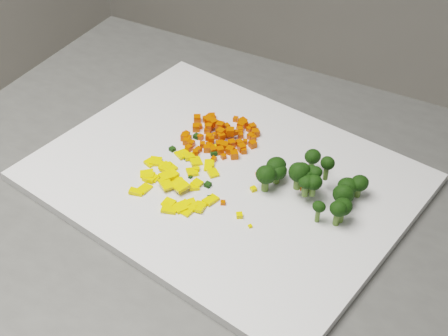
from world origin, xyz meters
The scene contains 152 objects.
cutting_board centered at (-0.36, 0.52, 0.91)m, with size 0.48×0.37×0.01m, color silver.
carrot_pile centered at (-0.40, 0.58, 0.93)m, with size 0.11×0.11×0.03m, color #D13802, non-canonical shape.
pepper_pile centered at (-0.40, 0.47, 0.92)m, with size 0.12×0.12×0.02m, color yellow, non-canonical shape.
broccoli_pile centered at (-0.24, 0.55, 0.94)m, with size 0.13×0.13×0.06m, color black, non-canonical shape.
carrot_cube_0 centered at (-0.41, 0.60, 0.92)m, with size 0.01×0.01×0.01m, color #D13802.
carrot_cube_1 centered at (-0.41, 0.63, 0.92)m, with size 0.01×0.01×0.01m, color #D13802.
carrot_cube_2 centered at (-0.44, 0.59, 0.92)m, with size 0.01×0.01×0.01m, color #D13802.
carrot_cube_3 centered at (-0.40, 0.56, 0.92)m, with size 0.01×0.01×0.01m, color #D13802.
carrot_cube_4 centered at (-0.43, 0.59, 0.92)m, with size 0.01×0.01×0.01m, color #D13802.
carrot_cube_5 centered at (-0.40, 0.60, 0.92)m, with size 0.01×0.01×0.01m, color #D13802.
carrot_cube_6 centered at (-0.44, 0.61, 0.92)m, with size 0.01×0.01×0.01m, color #D13802.
carrot_cube_7 centered at (-0.40, 0.63, 0.92)m, with size 0.01×0.01×0.01m, color #D13802.
carrot_cube_8 centered at (-0.39, 0.57, 0.92)m, with size 0.01×0.01×0.01m, color #D13802.
carrot_cube_9 centered at (-0.39, 0.63, 0.92)m, with size 0.01×0.01×0.01m, color #D13802.
carrot_cube_10 centered at (-0.38, 0.57, 0.92)m, with size 0.01×0.01×0.01m, color #D13802.
carrot_cube_11 centered at (-0.41, 0.56, 0.92)m, with size 0.01×0.01×0.01m, color #D13802.
carrot_cube_12 centered at (-0.37, 0.58, 0.92)m, with size 0.01×0.01×0.01m, color #D13802.
carrot_cube_13 centered at (-0.40, 0.58, 0.92)m, with size 0.01×0.01×0.01m, color #D13802.
carrot_cube_14 centered at (-0.39, 0.59, 0.92)m, with size 0.01×0.01×0.01m, color #D13802.
carrot_cube_15 centered at (-0.40, 0.58, 0.93)m, with size 0.01×0.01×0.01m, color #D13802.
carrot_cube_16 centered at (-0.40, 0.58, 0.92)m, with size 0.01×0.01×0.01m, color #D13802.
carrot_cube_17 centered at (-0.40, 0.58, 0.93)m, with size 0.01×0.01×0.01m, color #D13802.
carrot_cube_18 centered at (-0.38, 0.54, 0.92)m, with size 0.01×0.01×0.01m, color #D13802.
carrot_cube_19 centered at (-0.40, 0.56, 0.92)m, with size 0.01×0.01×0.01m, color #D13802.
carrot_cube_20 centered at (-0.43, 0.60, 0.92)m, with size 0.01×0.01×0.01m, color #D13802.
carrot_cube_21 centered at (-0.41, 0.61, 0.92)m, with size 0.01×0.01×0.01m, color #D13802.
carrot_cube_22 centered at (-0.41, 0.57, 0.92)m, with size 0.01×0.01×0.01m, color #D13802.
carrot_cube_23 centered at (-0.40, 0.60, 0.92)m, with size 0.01×0.01×0.01m, color #D13802.
carrot_cube_24 centered at (-0.36, 0.58, 0.92)m, with size 0.01×0.01×0.01m, color #D13802.
carrot_cube_25 centered at (-0.44, 0.61, 0.92)m, with size 0.01×0.01×0.01m, color #D13802.
carrot_cube_26 centered at (-0.40, 0.55, 0.92)m, with size 0.01×0.01×0.01m, color #D13802.
carrot_cube_27 centered at (-0.43, 0.58, 0.92)m, with size 0.01×0.01×0.01m, color #D13802.
carrot_cube_28 centered at (-0.44, 0.61, 0.92)m, with size 0.01×0.01×0.01m, color #D13802.
carrot_cube_29 centered at (-0.39, 0.63, 0.92)m, with size 0.01×0.01×0.01m, color #D13802.
carrot_cube_30 centered at (-0.41, 0.55, 0.92)m, with size 0.01×0.01×0.01m, color #D13802.
carrot_cube_31 centered at (-0.39, 0.59, 0.93)m, with size 0.01×0.01×0.01m, color #D13802.
carrot_cube_32 centered at (-0.43, 0.55, 0.92)m, with size 0.01×0.01×0.01m, color #D13802.
carrot_cube_33 centered at (-0.45, 0.56, 0.92)m, with size 0.01×0.01×0.01m, color #D13802.
carrot_cube_34 centered at (-0.36, 0.56, 0.92)m, with size 0.01×0.01×0.01m, color #D13802.
carrot_cube_35 centered at (-0.41, 0.54, 0.92)m, with size 0.01×0.01×0.01m, color #D13802.
carrot_cube_36 centered at (-0.41, 0.53, 0.92)m, with size 0.01×0.01×0.01m, color #D13802.
carrot_cube_37 centered at (-0.37, 0.56, 0.92)m, with size 0.01×0.01×0.01m, color #D13802.
carrot_cube_38 centered at (-0.44, 0.61, 0.92)m, with size 0.01×0.01×0.01m, color #D13802.
carrot_cube_39 centered at (-0.44, 0.55, 0.92)m, with size 0.01×0.01×0.01m, color #D13802.
carrot_cube_40 centered at (-0.39, 0.59, 0.93)m, with size 0.01×0.01×0.01m, color #D13802.
carrot_cube_41 centered at (-0.39, 0.55, 0.92)m, with size 0.01×0.01×0.01m, color #D13802.
carrot_cube_42 centered at (-0.38, 0.58, 0.92)m, with size 0.01×0.01×0.01m, color #D13802.
carrot_cube_43 centered at (-0.38, 0.62, 0.92)m, with size 0.01×0.01×0.01m, color #D13802.
carrot_cube_44 centered at (-0.36, 0.57, 0.92)m, with size 0.01×0.01×0.01m, color #D13802.
carrot_cube_45 centered at (-0.45, 0.60, 0.92)m, with size 0.01×0.01×0.01m, color #D13802.
carrot_cube_46 centered at (-0.44, 0.58, 0.92)m, with size 0.01×0.01×0.01m, color #D13802.
carrot_cube_47 centered at (-0.41, 0.59, 0.92)m, with size 0.01×0.01×0.01m, color #D13802.
carrot_cube_48 centered at (-0.40, 0.59, 0.92)m, with size 0.01×0.01×0.01m, color #D13802.
carrot_cube_49 centered at (-0.38, 0.60, 0.92)m, with size 0.01×0.01×0.01m, color #D13802.
carrot_cube_50 centered at (-0.38, 0.59, 0.92)m, with size 0.01×0.01×0.01m, color #D13802.
carrot_cube_51 centered at (-0.42, 0.60, 0.93)m, with size 0.01×0.01×0.01m, color #D13802.
carrot_cube_52 centered at (-0.39, 0.57, 0.92)m, with size 0.01×0.01×0.01m, color #D13802.
carrot_cube_53 centered at (-0.37, 0.55, 0.92)m, with size 0.01×0.01×0.01m, color #D13802.
carrot_cube_54 centered at (-0.37, 0.57, 0.92)m, with size 0.01×0.01×0.01m, color #D13802.
carrot_cube_55 centered at (-0.44, 0.55, 0.92)m, with size 0.01×0.01×0.01m, color #D13802.
carrot_cube_56 centered at (-0.39, 0.62, 0.92)m, with size 0.01×0.01×0.01m, color #D13802.
carrot_cube_57 centered at (-0.41, 0.61, 0.92)m, with size 0.01×0.01×0.01m, color #D13802.
carrot_cube_58 centered at (-0.41, 0.57, 0.92)m, with size 0.01×0.01×0.01m, color #D13802.
carrot_cube_59 centered at (-0.39, 0.61, 0.92)m, with size 0.01×0.01×0.01m, color #D13802.
carrot_cube_60 centered at (-0.43, 0.57, 0.92)m, with size 0.01×0.01×0.01m, color #D13802.
carrot_cube_61 centered at (-0.36, 0.62, 0.92)m, with size 0.01×0.01×0.01m, color #D13802.
carrot_cube_62 centered at (-0.44, 0.62, 0.92)m, with size 0.01×0.01×0.01m, color #D13802.
carrot_cube_63 centered at (-0.38, 0.56, 0.92)m, with size 0.01×0.01×0.01m, color #D13802.
carrot_cube_64 centered at (-0.38, 0.63, 0.92)m, with size 0.01×0.01×0.01m, color #D13802.
carrot_cube_65 centered at (-0.40, 0.58, 0.92)m, with size 0.01×0.01×0.01m, color #D13802.
carrot_cube_66 centered at (-0.37, 0.61, 0.92)m, with size 0.01×0.01×0.01m, color #D13802.
carrot_cube_67 centered at (-0.37, 0.59, 0.92)m, with size 0.01×0.01×0.01m, color #D13802.
carrot_cube_68 centered at (-0.37, 0.59, 0.92)m, with size 0.01×0.01×0.01m, color #D13802.
carrot_cube_69 centered at (-0.42, 0.59, 0.92)m, with size 0.01×0.01×0.01m, color #D13802.
carrot_cube_70 centered at (-0.39, 0.59, 0.92)m, with size 0.01×0.01×0.01m, color #D13802.
carrot_cube_71 centered at (-0.35, 0.59, 0.92)m, with size 0.01×0.01×0.01m, color #D13802.
carrot_cube_72 centered at (-0.41, 0.58, 0.92)m, with size 0.01×0.01×0.01m, color #D13802.
carrot_cube_73 centered at (-0.36, 0.62, 0.92)m, with size 0.01×0.01×0.01m, color #D13802.
carrot_cube_74 centered at (-0.43, 0.60, 0.92)m, with size 0.01×0.01×0.01m, color #D13802.
carrot_cube_75 centered at (-0.42, 0.54, 0.92)m, with size 0.01×0.01×0.01m, color #D13802.
carrot_cube_76 centered at (-0.38, 0.61, 0.92)m, with size 0.01×0.01×0.01m, color #D13802.
carrot_cube_77 centered at (-0.36, 0.61, 0.92)m, with size 0.01×0.01×0.01m, color #D13802.
carrot_cube_78 centered at (-0.44, 0.55, 0.92)m, with size 0.01×0.01×0.01m, color #D13802.
pepper_chunk_0 centered at (-0.43, 0.49, 0.91)m, with size 0.02×0.01×0.00m, color yellow.
pepper_chunk_1 centered at (-0.39, 0.50, 0.91)m, with size 0.01×0.02×0.00m, color yellow.
pepper_chunk_2 centered at (-0.45, 0.48, 0.91)m, with size 0.02×0.01×0.00m, color yellow.
pepper_chunk_3 centered at (-0.34, 0.47, 0.91)m, with size 0.02×0.01×0.00m, color yellow.
pepper_chunk_4 centered at (-0.37, 0.43, 0.91)m, with size 0.02×0.02×0.00m, color yellow.
pepper_chunk_5 centered at (-0.39, 0.47, 0.92)m, with size 0.01×0.02×0.00m, color yellow.
pepper_chunk_6 centered at (-0.38, 0.53, 0.91)m, with size 0.02×0.01×0.00m, color yellow.
pepper_chunk_7 centered at (-0.37, 0.51, 0.92)m, with size 0.01×0.01×0.00m, color yellow.
pepper_chunk_8 centered at (-0.35, 0.44, 0.91)m, with size 0.02×0.02×0.00m, color yellow.
pepper_chunk_9 centered at (-0.37, 0.48, 0.92)m, with size 0.01×0.01×0.01m, color yellow.
pepper_chunk_10 centered at (-0.41, 0.48, 0.92)m, with size 0.01×0.01×0.00m, color yellow.
pepper_chunk_11 centered at (-0.38, 0.43, 0.91)m, with size 0.01×0.02×0.00m, color yellow.
pepper_chunk_12 centered at (-0.42, 0.49, 0.91)m, with size 0.02×0.01×0.00m, color yellow.
pepper_chunk_13 centered at (-0.36, 0.43, 0.92)m, with size 0.01×0.02×0.00m, color yellow.
pepper_chunk_14 centered at (-0.43, 0.46, 0.91)m, with size 0.02×0.01×0.00m, color yellow.
pepper_chunk_15 centered at (-0.36, 0.45, 0.92)m, with size 0.01×0.02×0.00m, color yellow.
pepper_chunk_16 centered at (-0.34, 0.45, 0.91)m, with size 0.02×0.02×0.00m, color yellow.
pepper_chunk_17 centered at (-0.45, 0.49, 0.92)m, with size 0.02×0.02×0.01m, color yellow.
pepper_chunk_18 centered at (-0.43, 0.43, 0.92)m, with size 0.02×0.01×0.00m, color yellow.
pepper_chunk_19 centered at (-0.40, 0.46, 0.92)m, with size 0.02×0.01×0.00m, color yellow.
pepper_chunk_20 centered at (-0.43, 0.46, 0.92)m, with size 0.01×0.02×0.00m, color yellow.
pepper_chunk_21 centered at (-0.43, 0.52, 0.91)m, with size 0.02×0.02×0.00m, color yellow.
pepper_chunk_22 centered at (-0.44, 0.46, 0.91)m, with size 0.02×0.01×0.00m, color yellow.
pepper_chunk_23 centered at (-0.40, 0.52, 0.91)m, with size 0.02×0.02×0.00m, color yellow.
pepper_chunk_24 centered at (-0.37, 0.48, 0.91)m, with size 0.01×0.01×0.00m, color yellow.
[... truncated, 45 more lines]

